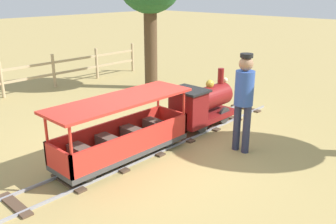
{
  "coord_description": "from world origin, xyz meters",
  "views": [
    {
      "loc": [
        4.05,
        -3.93,
        2.55
      ],
      "look_at": [
        0.0,
        0.33,
        0.55
      ],
      "focal_mm": 38.78,
      "sensor_mm": 36.0,
      "label": 1
    }
  ],
  "objects": [
    {
      "name": "ground_plane",
      "position": [
        0.0,
        0.0,
        0.0
      ],
      "size": [
        60.0,
        60.0,
        0.0
      ],
      "primitive_type": "plane",
      "color": "#A38C51"
    },
    {
      "name": "track",
      "position": [
        0.0,
        0.22,
        0.02
      ],
      "size": [
        0.7,
        6.05,
        0.04
      ],
      "color": "gray",
      "rests_on": "ground_plane"
    },
    {
      "name": "locomotive",
      "position": [
        0.0,
        1.26,
        0.48
      ],
      "size": [
        0.66,
        1.44,
        1.04
      ],
      "color": "maroon",
      "rests_on": "ground_plane"
    },
    {
      "name": "passenger_car",
      "position": [
        0.0,
        -0.68,
        0.42
      ],
      "size": [
        0.76,
        2.35,
        0.97
      ],
      "color": "#3F3F3F",
      "rests_on": "ground_plane"
    },
    {
      "name": "conductor_person",
      "position": [
        1.13,
        0.89,
        0.96
      ],
      "size": [
        0.3,
        0.3,
        1.62
      ],
      "color": "#282D47",
      "rests_on": "ground_plane"
    },
    {
      "name": "fence_section",
      "position": [
        -4.83,
        0.22,
        0.48
      ],
      "size": [
        0.08,
        7.13,
        0.9
      ],
      "color": "tan",
      "rests_on": "ground_plane"
    }
  ]
}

